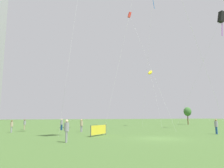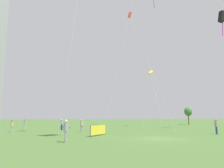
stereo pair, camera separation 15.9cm
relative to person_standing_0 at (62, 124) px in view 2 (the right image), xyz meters
The scene contains 12 objects.
ground 17.69m from the person_standing_0, 66.36° to the right, with size 280.00×280.00×0.00m, color #476B30.
person_standing_0 is the anchor object (origin of this frame).
person_standing_1 21.68m from the person_standing_0, 40.78° to the right, with size 0.39×0.39×1.78m.
person_standing_2 16.33m from the person_standing_0, 95.99° to the right, with size 0.41×0.41×1.85m.
person_standing_3 7.37m from the person_standing_0, 158.10° to the right, with size 0.36×0.36×1.60m.
person_standing_4 6.35m from the person_standing_0, 148.08° to the left, with size 0.36×0.36×1.63m.
person_standing_5 5.57m from the person_standing_0, 69.30° to the right, with size 0.38×0.38×1.73m.
kite_flying_0 23.01m from the person_standing_0, ahead, with size 3.23×8.98×21.47m.
kite_flying_2 32.14m from the person_standing_0, 17.81° to the right, with size 4.19×9.31×20.08m.
kite_flying_6 23.56m from the person_standing_0, 18.65° to the left, with size 2.73×7.65×12.53m.
park_tree_0 35.39m from the person_standing_0, 18.97° to the left, with size 1.94×1.94×4.45m.
event_banner 11.64m from the person_standing_0, 77.33° to the right, with size 2.46×2.28×1.20m.
Camera 2 is at (-11.47, -18.51, 2.13)m, focal length 34.81 mm.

